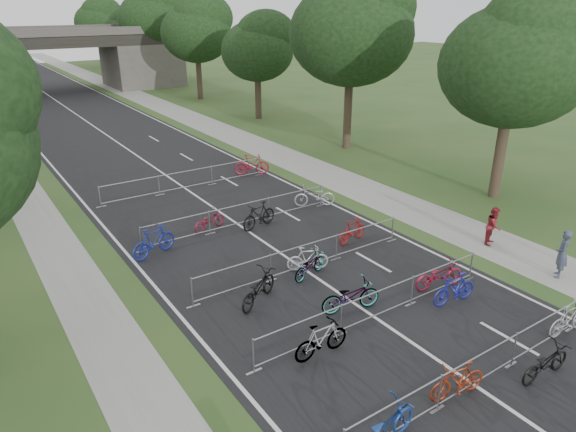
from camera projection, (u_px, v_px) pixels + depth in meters
name	position (u px, v px, depth m)	size (l,w,h in m)	color
road	(78.00, 116.00, 46.36)	(11.00, 140.00, 0.01)	black
sidewalk_right	(163.00, 107.00, 50.50)	(3.00, 140.00, 0.01)	gray
lane_markings	(79.00, 116.00, 46.37)	(0.12, 140.00, 0.00)	silver
overpass_bridge	(40.00, 61.00, 56.49)	(31.00, 8.00, 7.05)	#494541
tree_right_0	(518.00, 60.00, 24.42)	(7.17, 7.17, 10.93)	#33261C
tree_right_1	(353.00, 29.00, 33.23)	(8.18, 8.18, 12.47)	#33261C
tree_right_2	(259.00, 48.00, 43.16)	(6.16, 6.16, 9.39)	#33261C
tree_right_3	(197.00, 30.00, 51.96)	(7.17, 7.17, 10.93)	#33261C
tree_right_4	(154.00, 17.00, 60.77)	(8.18, 8.18, 12.47)	#33261C
tree_right_5	(124.00, 31.00, 70.70)	(6.16, 6.16, 9.39)	#33261C
tree_right_6	(99.00, 21.00, 79.50)	(7.17, 7.17, 10.93)	#33261C
barrier_row_2	(479.00, 370.00, 13.41)	(9.70, 0.08, 1.10)	gray
barrier_row_3	(378.00, 305.00, 16.32)	(9.70, 0.08, 1.10)	gray
barrier_row_4	(305.00, 257.00, 19.38)	(9.70, 0.08, 1.10)	gray
barrier_row_5	(240.00, 215.00, 23.21)	(9.70, 0.08, 1.10)	gray
barrier_row_6	(186.00, 180.00, 27.80)	(9.70, 0.08, 1.10)	gray
bike_8	(384.00, 429.00, 11.56)	(0.72, 2.07, 1.09)	navy
bike_9	(457.00, 381.00, 13.08)	(0.48, 1.70, 1.02)	maroon
bike_10	(545.00, 363.00, 13.77)	(0.65, 1.86, 0.98)	black
bike_11	(569.00, 319.00, 15.62)	(0.50, 1.76, 1.06)	#A3A1A9
bike_12	(321.00, 340.00, 14.61)	(0.52, 1.84, 1.10)	gray
bike_13	(350.00, 296.00, 16.79)	(0.72, 2.07, 1.09)	gray
bike_14	(454.00, 289.00, 17.23)	(0.51, 1.81, 1.08)	#1B2298
bike_15	(439.00, 275.00, 18.14)	(0.68, 1.95, 1.03)	maroon
bike_16	(258.00, 288.00, 17.23)	(0.74, 2.11, 1.11)	black
bike_17	(308.00, 259.00, 19.38)	(0.46, 1.62, 0.98)	#BBBAC3
bike_18	(310.00, 266.00, 18.94)	(0.60, 1.73, 0.91)	gray
bike_19	(352.00, 231.00, 21.69)	(0.48, 1.71, 1.03)	maroon
bike_20	(154.00, 241.00, 20.46)	(0.58, 2.07, 1.24)	navy
bike_21	(209.00, 220.00, 22.92)	(0.58, 1.67, 0.88)	maroon
bike_22	(259.00, 215.00, 23.05)	(0.56, 1.97, 1.19)	black
bike_23	(315.00, 196.00, 25.53)	(0.71, 2.02, 1.06)	#95969C
bike_27	(252.00, 165.00, 30.22)	(0.58, 2.04, 1.22)	maroon
pedestrian_a	(562.00, 254.00, 18.76)	(0.68, 0.45, 1.86)	#353D50
pedestrian_b	(494.00, 226.00, 21.41)	(0.79, 0.62, 1.63)	maroon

